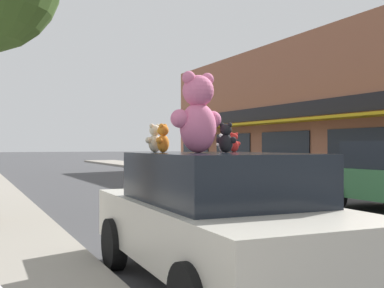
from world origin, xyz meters
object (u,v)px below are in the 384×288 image
object	(u,v)px
teddy_bear_white	(223,143)
teddy_bear_black	(226,138)
teddy_bear_orange	(163,139)
teddy_bear_cream	(155,138)
teddy_bear_giant	(198,114)
plush_art_car	(219,217)
teddy_bear_red	(234,143)

from	to	relation	value
teddy_bear_white	teddy_bear_black	bearing A→B (deg)	70.49
teddy_bear_orange	teddy_bear_cream	xyz separation A→B (m)	(-0.02, 0.23, 0.00)
teddy_bear_giant	teddy_bear_orange	distance (m)	0.61
plush_art_car	teddy_bear_black	distance (m)	0.99
plush_art_car	teddy_bear_black	bearing A→B (deg)	49.40
teddy_bear_giant	teddy_bear_white	world-z (taller)	teddy_bear_giant
teddy_bear_red	teddy_bear_white	distance (m)	0.17
teddy_bear_red	teddy_bear_white	xyz separation A→B (m)	(-0.17, 0.01, -0.01)
teddy_bear_giant	teddy_bear_red	size ratio (longest dim) A/B	3.61
teddy_bear_cream	teddy_bear_black	world-z (taller)	teddy_bear_cream
plush_art_car	teddy_bear_red	world-z (taller)	teddy_bear_red
plush_art_car	teddy_bear_cream	distance (m)	1.42
teddy_bear_orange	teddy_bear_white	world-z (taller)	teddy_bear_orange
plush_art_car	teddy_bear_cream	world-z (taller)	teddy_bear_cream
teddy_bear_cream	teddy_bear_white	size ratio (longest dim) A/B	1.50
teddy_bear_cream	teddy_bear_black	xyz separation A→B (m)	(0.68, -0.72, -0.00)
teddy_bear_giant	plush_art_car	bearing A→B (deg)	107.62
teddy_bear_giant	teddy_bear_white	size ratio (longest dim) A/B	3.89
teddy_bear_orange	teddy_bear_cream	bearing A→B (deg)	-128.96
teddy_bear_giant	teddy_bear_orange	world-z (taller)	teddy_bear_giant
plush_art_car	teddy_bear_black	size ratio (longest dim) A/B	11.46
teddy_bear_cream	teddy_bear_black	distance (m)	0.99
plush_art_car	teddy_bear_white	bearing A→B (deg)	60.51
teddy_bear_cream	teddy_bear_white	distance (m)	0.96
plush_art_car	teddy_bear_black	xyz separation A→B (m)	(0.23, 0.25, 0.93)
plush_art_car	teddy_bear_cream	bearing A→B (deg)	116.33
teddy_bear_giant	teddy_bear_cream	distance (m)	0.81
teddy_bear_orange	teddy_bear_white	size ratio (longest dim) A/B	1.46
teddy_bear_cream	teddy_bear_white	bearing A→B (deg)	152.87
plush_art_car	teddy_bear_red	xyz separation A→B (m)	(0.66, 0.81, 0.88)
teddy_bear_black	teddy_bear_white	size ratio (longest dim) A/B	1.48
teddy_bear_giant	teddy_bear_orange	xyz separation A→B (m)	(-0.28, 0.46, -0.30)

